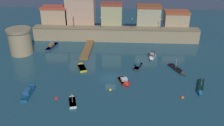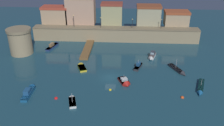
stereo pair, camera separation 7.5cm
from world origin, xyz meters
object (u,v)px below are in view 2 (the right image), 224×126
at_px(moored_boat_7, 125,82).
at_px(mooring_buoy_0, 56,99).
at_px(moored_boat_0, 201,88).
at_px(moored_boat_6, 53,45).
at_px(mooring_buoy_2, 110,90).
at_px(moored_boat_1, 72,100).
at_px(moored_boat_4, 29,91).
at_px(quay_lamp_3, 161,22).
at_px(moored_boat_5, 81,67).
at_px(moored_boat_2, 179,71).
at_px(mooring_buoy_1, 182,98).
at_px(quay_lamp_0, 74,19).
at_px(moored_boat_8, 152,56).
at_px(moored_boat_3, 139,65).
at_px(quay_lamp_2, 132,22).
at_px(quay_lamp_1, 101,20).
at_px(fortress_tower, 20,41).

bearing_deg(moored_boat_7, mooring_buoy_0, -86.47).
distance_m(moored_boat_0, moored_boat_6, 43.98).
bearing_deg(mooring_buoy_2, mooring_buoy_0, -160.17).
bearing_deg(moored_boat_6, moored_boat_1, -144.10).
bearing_deg(moored_boat_4, quay_lamp_3, -45.10).
relative_size(moored_boat_5, mooring_buoy_2, 7.82).
relative_size(moored_boat_1, moored_boat_4, 0.65).
bearing_deg(moored_boat_2, mooring_buoy_1, -32.05).
distance_m(quay_lamp_0, moored_boat_8, 27.82).
distance_m(quay_lamp_3, moored_boat_3, 20.88).
bearing_deg(moored_boat_2, mooring_buoy_0, -89.04).
bearing_deg(moored_boat_4, mooring_buoy_2, -84.06).
bearing_deg(moored_boat_0, quay_lamp_2, -134.97).
height_order(moored_boat_1, moored_boat_8, moored_boat_1).
distance_m(moored_boat_0, moored_boat_7, 16.28).
relative_size(moored_boat_4, moored_boat_8, 1.49).
xyz_separation_m(quay_lamp_1, quay_lamp_2, (9.91, 0.00, -0.22)).
bearing_deg(quay_lamp_3, moored_boat_4, -133.66).
bearing_deg(moored_boat_4, moored_boat_8, -56.21).
distance_m(moored_boat_0, moored_boat_5, 28.62).
bearing_deg(quay_lamp_1, moored_boat_7, -73.37).
bearing_deg(moored_boat_0, moored_boat_2, -139.88).
distance_m(moored_boat_0, mooring_buoy_0, 30.53).
bearing_deg(moored_boat_7, mooring_buoy_1, 45.22).
xyz_separation_m(moored_boat_7, mooring_buoy_0, (-13.83, -6.69, -0.36)).
relative_size(quay_lamp_0, moored_boat_7, 0.84).
relative_size(quay_lamp_2, moored_boat_4, 0.43).
bearing_deg(quay_lamp_3, mooring_buoy_0, -126.04).
bearing_deg(moored_boat_3, fortress_tower, 98.03).
bearing_deg(moored_boat_4, mooring_buoy_1, -91.15).
bearing_deg(moored_boat_1, mooring_buoy_0, 60.31).
distance_m(quay_lamp_1, moored_boat_3, 22.71).
relative_size(fortress_tower, quay_lamp_2, 2.50).
xyz_separation_m(quay_lamp_1, moored_boat_2, (21.13, -20.54, -6.28)).
relative_size(quay_lamp_2, quay_lamp_3, 0.97).
distance_m(quay_lamp_3, mooring_buoy_1, 32.61).
distance_m(quay_lamp_0, quay_lamp_3, 27.38).
bearing_deg(moored_boat_3, quay_lamp_2, 24.41).
distance_m(moored_boat_1, moored_boat_8, 27.89).
bearing_deg(quay_lamp_1, mooring_buoy_0, -99.62).
xyz_separation_m(quay_lamp_3, moored_boat_4, (-30.66, -32.12, -5.89)).
height_order(quay_lamp_3, moored_boat_4, quay_lamp_3).
xyz_separation_m(moored_boat_7, moored_boat_8, (7.20, 14.13, 0.25)).
height_order(moored_boat_1, moored_boat_3, moored_boat_1).
bearing_deg(moored_boat_5, moored_boat_1, 160.91).
distance_m(quay_lamp_2, mooring_buoy_2, 31.01).
bearing_deg(quay_lamp_3, moored_boat_1, -121.31).
relative_size(quay_lamp_0, quay_lamp_3, 1.25).
relative_size(moored_boat_0, moored_boat_5, 1.48).
bearing_deg(moored_boat_7, quay_lamp_3, 136.07).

